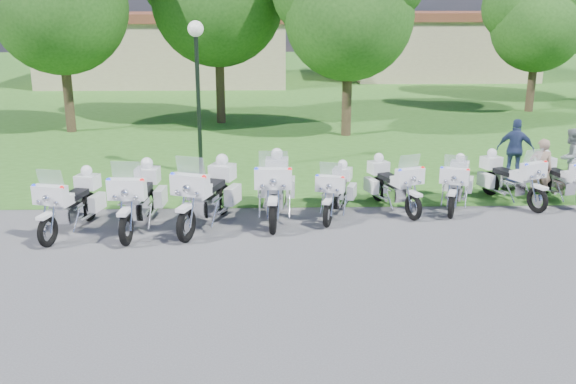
{
  "coord_description": "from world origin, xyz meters",
  "views": [
    {
      "loc": [
        0.19,
        -11.87,
        4.9
      ],
      "look_at": [
        0.53,
        1.2,
        0.95
      ],
      "focal_mm": 40.0,
      "sensor_mm": 36.0,
      "label": 1
    }
  ],
  "objects_px": {
    "motorcycle_7": "(510,178)",
    "motorcycle_4": "(336,190)",
    "motorcycle_3": "(275,186)",
    "bystander_a": "(540,170)",
    "motorcycle_5": "(393,184)",
    "motorcycle_2": "(208,193)",
    "motorcycle_6": "(456,183)",
    "bystander_c": "(515,150)",
    "motorcycle_8": "(562,178)",
    "motorcycle_0": "(72,202)",
    "bystander_b": "(570,158)",
    "motorcycle_1": "(139,197)",
    "lamp_post": "(197,61)"
  },
  "relations": [
    {
      "from": "motorcycle_6",
      "to": "lamp_post",
      "type": "xyz_separation_m",
      "value": [
        -6.54,
        3.25,
        2.65
      ]
    },
    {
      "from": "motorcycle_3",
      "to": "bystander_b",
      "type": "bearing_deg",
      "value": -160.33
    },
    {
      "from": "motorcycle_2",
      "to": "motorcycle_6",
      "type": "height_order",
      "value": "motorcycle_2"
    },
    {
      "from": "motorcycle_8",
      "to": "bystander_a",
      "type": "distance_m",
      "value": 0.57
    },
    {
      "from": "motorcycle_0",
      "to": "lamp_post",
      "type": "relative_size",
      "value": 0.53
    },
    {
      "from": "motorcycle_8",
      "to": "bystander_c",
      "type": "distance_m",
      "value": 2.12
    },
    {
      "from": "bystander_c",
      "to": "motorcycle_4",
      "type": "bearing_deg",
      "value": 50.26
    },
    {
      "from": "motorcycle_0",
      "to": "motorcycle_7",
      "type": "xyz_separation_m",
      "value": [
        10.3,
        1.8,
        -0.03
      ]
    },
    {
      "from": "motorcycle_3",
      "to": "motorcycle_4",
      "type": "bearing_deg",
      "value": -171.03
    },
    {
      "from": "motorcycle_5",
      "to": "motorcycle_7",
      "type": "distance_m",
      "value": 3.05
    },
    {
      "from": "motorcycle_1",
      "to": "lamp_post",
      "type": "relative_size",
      "value": 0.59
    },
    {
      "from": "motorcycle_0",
      "to": "bystander_a",
      "type": "height_order",
      "value": "bystander_a"
    },
    {
      "from": "motorcycle_0",
      "to": "motorcycle_8",
      "type": "xyz_separation_m",
      "value": [
        11.63,
        1.84,
        -0.06
      ]
    },
    {
      "from": "motorcycle_5",
      "to": "bystander_b",
      "type": "xyz_separation_m",
      "value": [
        5.09,
        1.75,
        0.17
      ]
    },
    {
      "from": "motorcycle_8",
      "to": "lamp_post",
      "type": "bearing_deg",
      "value": -32.25
    },
    {
      "from": "motorcycle_2",
      "to": "motorcycle_8",
      "type": "xyz_separation_m",
      "value": [
        8.69,
        1.57,
        -0.14
      ]
    },
    {
      "from": "motorcycle_6",
      "to": "motorcycle_7",
      "type": "bearing_deg",
      "value": -144.64
    },
    {
      "from": "motorcycle_4",
      "to": "bystander_b",
      "type": "relative_size",
      "value": 1.3
    },
    {
      "from": "motorcycle_4",
      "to": "motorcycle_6",
      "type": "distance_m",
      "value": 3.02
    },
    {
      "from": "motorcycle_3",
      "to": "motorcycle_8",
      "type": "xyz_separation_m",
      "value": [
        7.18,
        1.07,
        -0.15
      ]
    },
    {
      "from": "motorcycle_3",
      "to": "bystander_a",
      "type": "bearing_deg",
      "value": -166.74
    },
    {
      "from": "bystander_c",
      "to": "motorcycle_5",
      "type": "bearing_deg",
      "value": 53.98
    },
    {
      "from": "bystander_b",
      "to": "bystander_c",
      "type": "xyz_separation_m",
      "value": [
        -1.19,
        0.79,
        0.06
      ]
    },
    {
      "from": "motorcycle_4",
      "to": "bystander_c",
      "type": "height_order",
      "value": "bystander_c"
    },
    {
      "from": "motorcycle_7",
      "to": "bystander_a",
      "type": "xyz_separation_m",
      "value": [
        0.81,
        0.15,
        0.16
      ]
    },
    {
      "from": "motorcycle_3",
      "to": "motorcycle_5",
      "type": "xyz_separation_m",
      "value": [
        2.84,
        0.59,
        -0.12
      ]
    },
    {
      "from": "motorcycle_4",
      "to": "bystander_a",
      "type": "height_order",
      "value": "bystander_a"
    },
    {
      "from": "motorcycle_3",
      "to": "motorcycle_4",
      "type": "xyz_separation_m",
      "value": [
        1.43,
        0.14,
        -0.15
      ]
    },
    {
      "from": "motorcycle_3",
      "to": "lamp_post",
      "type": "distance_m",
      "value": 5.11
    },
    {
      "from": "motorcycle_6",
      "to": "motorcycle_5",
      "type": "bearing_deg",
      "value": 23.87
    },
    {
      "from": "motorcycle_2",
      "to": "motorcycle_6",
      "type": "distance_m",
      "value": 6.03
    },
    {
      "from": "motorcycle_3",
      "to": "motorcycle_5",
      "type": "bearing_deg",
      "value": -165.08
    },
    {
      "from": "motorcycle_7",
      "to": "motorcycle_4",
      "type": "bearing_deg",
      "value": -12.8
    },
    {
      "from": "motorcycle_1",
      "to": "motorcycle_0",
      "type": "bearing_deg",
      "value": 10.06
    },
    {
      "from": "motorcycle_7",
      "to": "bystander_b",
      "type": "distance_m",
      "value": 2.46
    },
    {
      "from": "motorcycle_3",
      "to": "lamp_post",
      "type": "bearing_deg",
      "value": -58.11
    },
    {
      "from": "motorcycle_7",
      "to": "bystander_a",
      "type": "height_order",
      "value": "bystander_a"
    },
    {
      "from": "bystander_a",
      "to": "lamp_post",
      "type": "bearing_deg",
      "value": -8.06
    },
    {
      "from": "motorcycle_3",
      "to": "bystander_b",
      "type": "xyz_separation_m",
      "value": [
        7.93,
        2.34,
        0.05
      ]
    },
    {
      "from": "motorcycle_1",
      "to": "motorcycle_3",
      "type": "xyz_separation_m",
      "value": [
        3.01,
        0.63,
        0.03
      ]
    },
    {
      "from": "motorcycle_8",
      "to": "bystander_c",
      "type": "relative_size",
      "value": 1.22
    },
    {
      "from": "motorcycle_5",
      "to": "bystander_c",
      "type": "xyz_separation_m",
      "value": [
        3.91,
        2.54,
        0.23
      ]
    },
    {
      "from": "motorcycle_3",
      "to": "bystander_b",
      "type": "relative_size",
      "value": 1.66
    },
    {
      "from": "motorcycle_6",
      "to": "motorcycle_4",
      "type": "bearing_deg",
      "value": 31.02
    },
    {
      "from": "motorcycle_6",
      "to": "motorcycle_1",
      "type": "bearing_deg",
      "value": 31.05
    },
    {
      "from": "motorcycle_1",
      "to": "motorcycle_7",
      "type": "height_order",
      "value": "motorcycle_1"
    },
    {
      "from": "motorcycle_0",
      "to": "bystander_b",
      "type": "relative_size",
      "value": 1.45
    },
    {
      "from": "motorcycle_0",
      "to": "motorcycle_3",
      "type": "bearing_deg",
      "value": -156.27
    },
    {
      "from": "motorcycle_4",
      "to": "motorcycle_7",
      "type": "xyz_separation_m",
      "value": [
        4.42,
        0.88,
        0.03
      ]
    },
    {
      "from": "motorcycle_3",
      "to": "motorcycle_4",
      "type": "height_order",
      "value": "motorcycle_3"
    }
  ]
}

